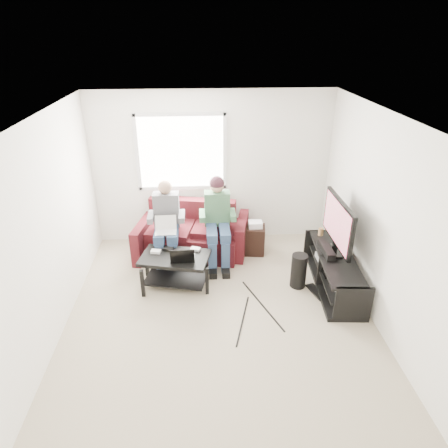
# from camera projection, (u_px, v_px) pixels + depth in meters

# --- Properties ---
(floor) EXTENTS (4.50, 4.50, 0.00)m
(floor) POSITION_uv_depth(u_px,v_px,m) (220.00, 316.00, 5.31)
(floor) COLOR #BCAE92
(floor) RESTS_ON ground
(ceiling) EXTENTS (4.50, 4.50, 0.00)m
(ceiling) POSITION_uv_depth(u_px,v_px,m) (218.00, 119.00, 4.15)
(ceiling) COLOR white
(ceiling) RESTS_ON wall_back
(wall_back) EXTENTS (4.50, 0.00, 4.50)m
(wall_back) POSITION_uv_depth(u_px,v_px,m) (212.00, 169.00, 6.74)
(wall_back) COLOR white
(wall_back) RESTS_ON floor
(wall_front) EXTENTS (4.50, 0.00, 4.50)m
(wall_front) POSITION_uv_depth(u_px,v_px,m) (237.00, 380.00, 2.72)
(wall_front) COLOR white
(wall_front) RESTS_ON floor
(wall_left) EXTENTS (0.00, 4.50, 4.50)m
(wall_left) POSITION_uv_depth(u_px,v_px,m) (47.00, 235.00, 4.61)
(wall_left) COLOR white
(wall_left) RESTS_ON floor
(wall_right) EXTENTS (0.00, 4.50, 4.50)m
(wall_right) POSITION_uv_depth(u_px,v_px,m) (383.00, 225.00, 4.85)
(wall_right) COLOR white
(wall_right) RESTS_ON floor
(window) EXTENTS (1.48, 0.04, 1.28)m
(window) POSITION_uv_depth(u_px,v_px,m) (181.00, 152.00, 6.56)
(window) COLOR white
(window) RESTS_ON wall_back
(sofa) EXTENTS (1.97, 1.14, 0.84)m
(sofa) POSITION_uv_depth(u_px,v_px,m) (193.00, 235.00, 6.71)
(sofa) COLOR #4F131D
(sofa) RESTS_ON floor
(person_left) EXTENTS (0.40, 0.70, 1.35)m
(person_left) POSITION_uv_depth(u_px,v_px,m) (166.00, 221.00, 6.22)
(person_left) COLOR #324A6F
(person_left) RESTS_ON sofa
(person_right) EXTENTS (0.40, 0.71, 1.39)m
(person_right) POSITION_uv_depth(u_px,v_px,m) (218.00, 216.00, 6.26)
(person_right) COLOR #324A6F
(person_right) RESTS_ON sofa
(laptop_silver) EXTENTS (0.37, 0.31, 0.24)m
(laptop_silver) POSITION_uv_depth(u_px,v_px,m) (166.00, 229.00, 6.03)
(laptop_silver) COLOR silver
(laptop_silver) RESTS_ON person_left
(coffee_table) EXTENTS (1.08, 0.80, 0.48)m
(coffee_table) POSITION_uv_depth(u_px,v_px,m) (175.00, 264.00, 5.81)
(coffee_table) COLOR black
(coffee_table) RESTS_ON floor
(laptop_black) EXTENTS (0.37, 0.29, 0.24)m
(laptop_black) POSITION_uv_depth(u_px,v_px,m) (183.00, 252.00, 5.64)
(laptop_black) COLOR black
(laptop_black) RESTS_ON coffee_table
(controller_a) EXTENTS (0.15, 0.12, 0.04)m
(controller_a) POSITION_uv_depth(u_px,v_px,m) (156.00, 251.00, 5.84)
(controller_a) COLOR silver
(controller_a) RESTS_ON coffee_table
(controller_b) EXTENTS (0.16, 0.13, 0.04)m
(controller_b) POSITION_uv_depth(u_px,v_px,m) (168.00, 249.00, 5.90)
(controller_b) COLOR black
(controller_b) RESTS_ON coffee_table
(controller_c) EXTENTS (0.16, 0.13, 0.04)m
(controller_c) POSITION_uv_depth(u_px,v_px,m) (195.00, 249.00, 5.90)
(controller_c) COLOR gray
(controller_c) RESTS_ON coffee_table
(tv_stand) EXTENTS (0.61, 1.64, 0.53)m
(tv_stand) POSITION_uv_depth(u_px,v_px,m) (334.00, 273.00, 5.81)
(tv_stand) COLOR black
(tv_stand) RESTS_ON floor
(tv) EXTENTS (0.12, 1.10, 0.81)m
(tv) POSITION_uv_depth(u_px,v_px,m) (338.00, 224.00, 5.56)
(tv) COLOR black
(tv) RESTS_ON tv_stand
(soundbar) EXTENTS (0.12, 0.50, 0.10)m
(soundbar) POSITION_uv_depth(u_px,v_px,m) (326.00, 249.00, 5.74)
(soundbar) COLOR black
(soundbar) RESTS_ON tv_stand
(drink_cup) EXTENTS (0.08, 0.08, 0.12)m
(drink_cup) POSITION_uv_depth(u_px,v_px,m) (321.00, 232.00, 6.21)
(drink_cup) COLOR #A47846
(drink_cup) RESTS_ON tv_stand
(console_white) EXTENTS (0.30, 0.22, 0.06)m
(console_white) POSITION_uv_depth(u_px,v_px,m) (344.00, 285.00, 5.42)
(console_white) COLOR silver
(console_white) RESTS_ON tv_stand
(console_grey) EXTENTS (0.34, 0.26, 0.08)m
(console_grey) POSITION_uv_depth(u_px,v_px,m) (328.00, 258.00, 6.04)
(console_grey) COLOR gray
(console_grey) RESTS_ON tv_stand
(console_black) EXTENTS (0.38, 0.30, 0.07)m
(console_black) POSITION_uv_depth(u_px,v_px,m) (336.00, 271.00, 5.73)
(console_black) COLOR black
(console_black) RESTS_ON tv_stand
(subwoofer) EXTENTS (0.23, 0.23, 0.52)m
(subwoofer) POSITION_uv_depth(u_px,v_px,m) (299.00, 271.00, 5.82)
(subwoofer) COLOR black
(subwoofer) RESTS_ON floor
(keyboard_floor) EXTENTS (0.24, 0.42, 0.02)m
(keyboard_floor) POSITION_uv_depth(u_px,v_px,m) (316.00, 292.00, 5.78)
(keyboard_floor) COLOR black
(keyboard_floor) RESTS_ON floor
(end_table) EXTENTS (0.32, 0.32, 0.58)m
(end_table) POSITION_uv_depth(u_px,v_px,m) (255.00, 239.00, 6.70)
(end_table) COLOR black
(end_table) RESTS_ON floor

